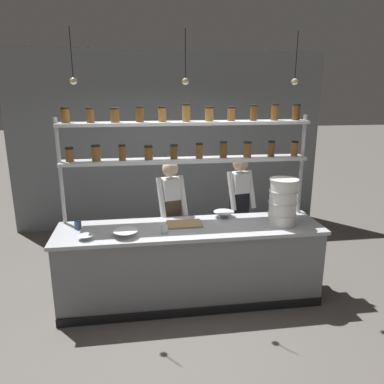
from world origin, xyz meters
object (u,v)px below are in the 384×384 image
object	(u,v)px
serving_cup_by_board	(78,225)
prep_bowl_center_front	(126,234)
chef_left	(171,213)
serving_cup_front	(164,229)
container_stack	(283,202)
prep_bowl_near_left	(86,237)
spice_shelf_unit	(186,144)
chef_center	(239,206)
prep_bowl_center_back	(224,214)
cutting_board	(185,224)

from	to	relation	value
serving_cup_by_board	prep_bowl_center_front	bearing A→B (deg)	-30.34
chef_left	serving_cup_front	distance (m)	0.72
prep_bowl_center_front	serving_cup_front	size ratio (longest dim) A/B	2.86
container_stack	prep_bowl_near_left	world-z (taller)	container_stack
spice_shelf_unit	chef_center	xyz separation A→B (m)	(0.77, 0.39, -0.91)
container_stack	serving_cup_by_board	xyz separation A→B (m)	(-2.32, 0.18, -0.23)
container_stack	prep_bowl_center_back	world-z (taller)	container_stack
chef_left	prep_bowl_center_front	size ratio (longest dim) A/B	6.07
chef_left	prep_bowl_center_back	distance (m)	0.69
serving_cup_by_board	chef_left	bearing A→B (deg)	21.86
serving_cup_front	serving_cup_by_board	size ratio (longest dim) A/B	1.02
chef_center	container_stack	distance (m)	0.88
prep_bowl_center_back	spice_shelf_unit	bearing A→B (deg)	172.85
spice_shelf_unit	cutting_board	distance (m)	0.92
chef_center	prep_bowl_center_back	distance (m)	0.55
container_stack	prep_bowl_center_front	xyz separation A→B (m)	(-1.78, -0.13, -0.24)
prep_bowl_near_left	serving_cup_by_board	distance (m)	0.35
chef_center	prep_bowl_near_left	xyz separation A→B (m)	(-1.91, -0.92, 0.03)
chef_left	prep_bowl_near_left	size ratio (longest dim) A/B	9.56
prep_bowl_center_front	serving_cup_front	distance (m)	0.42
cutting_board	serving_cup_by_board	xyz separation A→B (m)	(-1.20, 0.05, 0.03)
cutting_board	prep_bowl_center_back	xyz separation A→B (m)	(0.51, 0.21, 0.02)
prep_bowl_center_front	prep_bowl_center_back	size ratio (longest dim) A/B	1.03
cutting_board	serving_cup_by_board	distance (m)	1.20
chef_left	serving_cup_by_board	world-z (taller)	chef_left
spice_shelf_unit	prep_bowl_near_left	xyz separation A→B (m)	(-1.14, -0.53, -0.87)
chef_left	prep_bowl_center_back	xyz separation A→B (m)	(0.63, -0.28, 0.05)
prep_bowl_center_front	cutting_board	bearing A→B (deg)	21.65
chef_center	serving_cup_front	bearing A→B (deg)	-152.59
serving_cup_front	container_stack	bearing A→B (deg)	3.67
prep_bowl_center_back	chef_left	bearing A→B (deg)	155.82
chef_left	container_stack	bearing A→B (deg)	-41.43
chef_left	container_stack	distance (m)	1.41
prep_bowl_near_left	chef_center	bearing A→B (deg)	25.83
prep_bowl_center_front	serving_cup_by_board	distance (m)	0.62
serving_cup_front	prep_bowl_center_front	bearing A→B (deg)	-173.91
prep_bowl_near_left	serving_cup_front	world-z (taller)	serving_cup_front
prep_bowl_center_front	prep_bowl_center_back	bearing A→B (deg)	21.78
prep_bowl_center_front	serving_cup_by_board	world-z (taller)	serving_cup_by_board
container_stack	spice_shelf_unit	bearing A→B (deg)	159.65
chef_center	cutting_board	xyz separation A→B (m)	(-0.83, -0.65, 0.02)
cutting_board	prep_bowl_center_front	size ratio (longest dim) A/B	1.53
prep_bowl_near_left	prep_bowl_center_back	world-z (taller)	prep_bowl_center_back
spice_shelf_unit	chef_center	bearing A→B (deg)	26.75
chef_left	prep_bowl_near_left	distance (m)	1.23
container_stack	prep_bowl_near_left	distance (m)	2.22
spice_shelf_unit	container_stack	world-z (taller)	spice_shelf_unit
chef_left	serving_cup_by_board	distance (m)	1.17
chef_left	spice_shelf_unit	bearing A→B (deg)	-67.35
container_stack	prep_bowl_center_front	bearing A→B (deg)	-175.76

